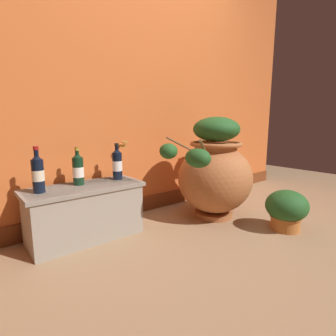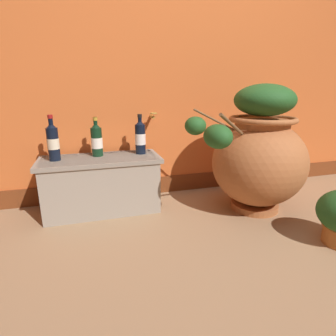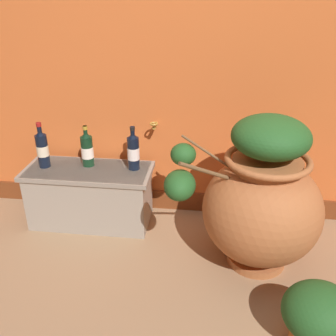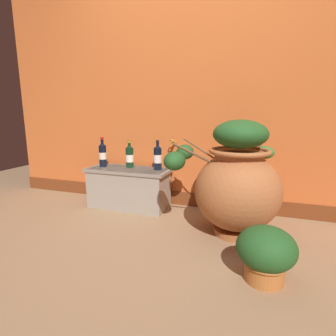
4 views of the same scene
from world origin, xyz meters
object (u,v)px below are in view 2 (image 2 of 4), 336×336
(wine_bottle_middle, at_px, (140,136))
(wine_bottle_left, at_px, (97,139))
(wine_bottle_right, at_px, (53,141))
(terracotta_urn, at_px, (258,154))

(wine_bottle_middle, bearing_deg, wine_bottle_left, 177.24)
(wine_bottle_right, bearing_deg, terracotta_urn, -12.24)
(wine_bottle_middle, bearing_deg, terracotta_urn, -23.20)
(terracotta_urn, height_order, wine_bottle_right, terracotta_urn)
(terracotta_urn, distance_m, wine_bottle_left, 1.17)
(terracotta_urn, distance_m, wine_bottle_middle, 0.87)
(wine_bottle_left, distance_m, wine_bottle_middle, 0.32)
(terracotta_urn, xyz_separation_m, wine_bottle_left, (-1.11, 0.35, 0.10))
(terracotta_urn, relative_size, wine_bottle_right, 2.96)
(wine_bottle_left, xyz_separation_m, wine_bottle_middle, (0.31, -0.02, 0.01))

